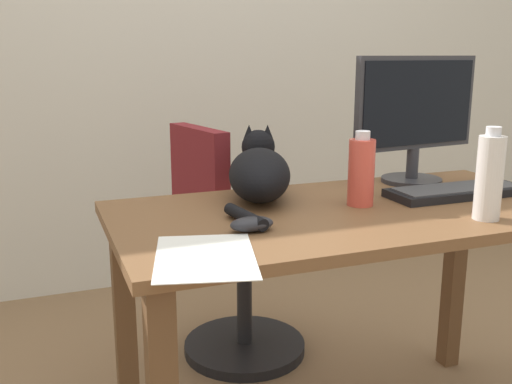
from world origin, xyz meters
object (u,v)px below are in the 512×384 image
keyboard (457,191)px  water_bottle (361,171)px  office_chair (233,261)px  cat (259,171)px  spray_bottle (489,177)px  computer_mouse (252,224)px  monitor (416,115)px

keyboard → water_bottle: bearing=178.8°
office_chair → keyboard: size_ratio=2.08×
keyboard → office_chair: bearing=129.6°
cat → spray_bottle: 0.64m
water_bottle → computer_mouse: bearing=-161.5°
monitor → computer_mouse: size_ratio=4.36×
office_chair → spray_bottle: 1.06m
office_chair → keyboard: (0.51, -0.62, 0.37)m
spray_bottle → water_bottle: bearing=133.3°
office_chair → spray_bottle: spray_bottle is taller
monitor → computer_mouse: (-0.70, -0.33, -0.21)m
computer_mouse → water_bottle: size_ratio=0.52×
keyboard → water_bottle: 0.35m
keyboard → spray_bottle: 0.28m
keyboard → computer_mouse: bearing=-170.5°
monitor → computer_mouse: 0.80m
computer_mouse → spray_bottle: (0.61, -0.12, 0.09)m
monitor → keyboard: size_ratio=1.09×
cat → water_bottle: 0.30m
monitor → spray_bottle: size_ratio=1.98×
keyboard → cat: 0.61m
water_bottle → spray_bottle: spray_bottle is taller
monitor → office_chair: bearing=140.6°
office_chair → cat: 0.61m
office_chair → water_bottle: bearing=-73.8°
office_chair → cat: (-0.06, -0.43, 0.43)m
monitor → keyboard: 0.30m
keyboard → cat: bearing=161.4°
monitor → cat: (-0.56, -0.02, -0.15)m
office_chair → water_bottle: (0.18, -0.61, 0.45)m
monitor → water_bottle: monitor is taller
cat → water_bottle: bearing=-38.1°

